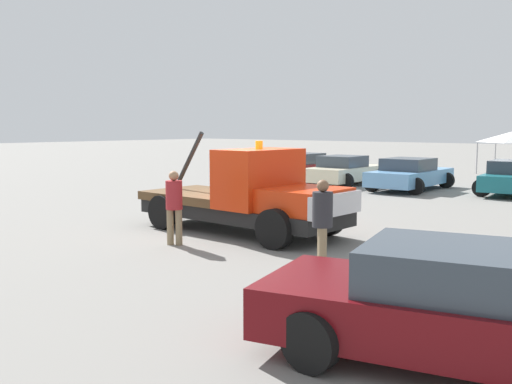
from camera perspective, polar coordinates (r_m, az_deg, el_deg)
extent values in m
plane|color=gray|center=(14.41, -1.53, -4.01)|extent=(160.00, 160.00, 0.00)
cube|color=black|center=(14.32, -1.54, -1.93)|extent=(5.61, 2.08, 0.35)
cube|color=red|center=(12.99, 4.94, -0.83)|extent=(1.61, 1.86, 0.55)
cube|color=silver|center=(12.52, 7.99, -1.27)|extent=(0.17, 1.93, 0.50)
cube|color=red|center=(13.81, 0.31, 1.41)|extent=(1.28, 2.17, 1.40)
cube|color=brown|center=(15.25, -5.37, -0.36)|extent=(2.84, 2.22, 0.22)
cylinder|color=black|center=(15.57, -6.79, 3.05)|extent=(1.19, 0.15, 1.63)
cylinder|color=orange|center=(13.76, 0.31, 4.73)|extent=(0.18, 0.18, 0.20)
cylinder|color=black|center=(13.93, 7.15, -2.58)|extent=(0.88, 0.26, 0.88)
cylinder|color=black|center=(12.33, 1.81, -3.73)|extent=(0.88, 0.26, 0.88)
cylinder|color=black|center=(16.30, -3.76, -1.22)|extent=(0.88, 0.26, 0.88)
cylinder|color=black|center=(14.95, -9.30, -1.99)|extent=(0.88, 0.26, 0.88)
cube|color=#5B0A0F|center=(6.82, 21.80, -11.88)|extent=(5.23, 3.03, 0.60)
cube|color=#333D47|center=(6.69, 19.89, -7.27)|extent=(2.41, 2.11, 0.50)
cylinder|color=black|center=(7.99, 9.96, -10.29)|extent=(0.68, 0.22, 0.68)
cylinder|color=black|center=(6.37, 5.45, -14.65)|extent=(0.68, 0.22, 0.68)
cylinder|color=#847051|center=(10.68, 6.56, -5.55)|extent=(0.15, 0.15, 0.82)
cylinder|color=#847051|center=(10.48, 6.67, -5.79)|extent=(0.15, 0.15, 0.82)
cylinder|color=#28282D|center=(10.45, 6.67, -1.75)|extent=(0.37, 0.37, 0.65)
sphere|color=brown|center=(10.39, 6.70, 0.62)|extent=(0.22, 0.22, 0.22)
cylinder|color=#847051|center=(12.94, -8.57, -3.48)|extent=(0.15, 0.15, 0.81)
cylinder|color=#847051|center=(12.87, -7.72, -3.51)|extent=(0.15, 0.15, 0.81)
cylinder|color=maroon|center=(12.80, -8.20, -0.30)|extent=(0.37, 0.37, 0.64)
sphere|color=#A87A56|center=(12.75, -8.23, 1.61)|extent=(0.22, 0.22, 0.22)
cube|color=maroon|center=(28.43, 4.92, 2.30)|extent=(1.81, 4.33, 0.60)
cube|color=#333D47|center=(28.21, 4.68, 3.39)|extent=(1.59, 1.82, 0.50)
cylinder|color=black|center=(30.13, 5.19, 2.16)|extent=(0.68, 0.22, 0.68)
cylinder|color=black|center=(29.19, 7.95, 1.98)|extent=(0.68, 0.22, 0.68)
cylinder|color=black|center=(27.77, 1.73, 1.81)|extent=(0.68, 0.22, 0.68)
cylinder|color=black|center=(26.75, 4.61, 1.61)|extent=(0.68, 0.22, 0.68)
cube|color=beige|center=(26.19, 8.88, 1.88)|extent=(2.04, 4.58, 0.60)
cube|color=#333D47|center=(25.95, 8.66, 3.06)|extent=(1.72, 1.95, 0.50)
cylinder|color=black|center=(27.97, 8.79, 1.77)|extent=(0.68, 0.22, 0.68)
cylinder|color=black|center=(27.16, 12.09, 1.56)|extent=(0.68, 0.22, 0.68)
cylinder|color=black|center=(25.34, 5.43, 1.32)|extent=(0.68, 0.22, 0.68)
cylinder|color=black|center=(24.44, 8.97, 1.08)|extent=(0.68, 0.22, 0.68)
cube|color=#669ED1|center=(24.73, 15.18, 1.45)|extent=(2.00, 4.75, 0.60)
cube|color=#333D47|center=(24.47, 14.99, 2.70)|extent=(1.74, 2.00, 0.50)
cylinder|color=black|center=(26.58, 14.75, 1.38)|extent=(0.68, 0.22, 0.68)
cylinder|color=black|center=(25.88, 18.49, 1.12)|extent=(0.68, 0.22, 0.68)
cylinder|color=black|center=(23.70, 11.54, 0.86)|extent=(0.68, 0.22, 0.68)
cylinder|color=black|center=(22.91, 15.64, 0.55)|extent=(0.68, 0.22, 0.68)
cylinder|color=black|center=(26.18, 23.05, 0.99)|extent=(0.68, 0.22, 0.68)
cylinder|color=black|center=(23.17, 21.63, 0.40)|extent=(0.68, 0.22, 0.68)
cylinder|color=#9E9EA3|center=(34.31, 21.22, 3.17)|extent=(0.07, 0.07, 1.75)
cylinder|color=#9E9EA3|center=(37.37, 22.80, 3.34)|extent=(0.07, 0.07, 1.75)
cube|color=black|center=(15.71, 7.88, -3.11)|extent=(0.40, 0.40, 0.04)
cone|color=orange|center=(15.66, 7.89, -2.19)|extent=(0.36, 0.36, 0.55)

